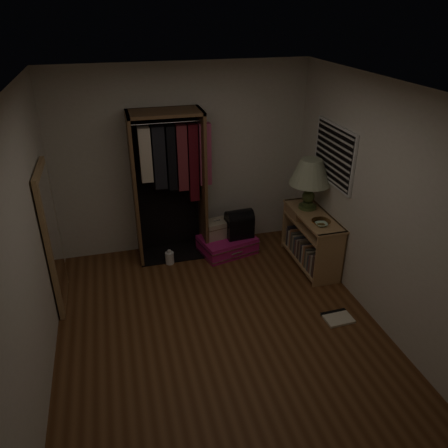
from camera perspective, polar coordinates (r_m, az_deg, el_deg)
The scene contains 13 objects.
ground at distance 5.01m, azimuth -0.54°, elevation -13.47°, with size 4.00×4.00×0.00m, color #553018.
room_walls at distance 4.24m, azimuth 0.21°, elevation 2.66°, with size 3.52×4.02×2.60m.
console_bookshelf at distance 6.06m, azimuth 11.13°, elevation -1.67°, with size 0.42×1.12×0.75m.
open_wardrobe at distance 5.86m, azimuth -6.96°, elevation 6.65°, with size 1.05×0.50×2.05m.
floor_mirror at distance 5.32m, azimuth -21.48°, elevation -1.81°, with size 0.06×0.80×1.70m.
pink_suitcase at distance 6.31m, azimuth 0.41°, elevation -2.67°, with size 0.89×0.73×0.24m.
train_case at distance 6.22m, azimuth -0.93°, elevation -0.61°, with size 0.41×0.32×0.26m.
black_bag at distance 6.19m, azimuth 2.01°, elevation 0.13°, with size 0.40×0.27×0.41m.
table_lamp at distance 5.84m, azimuth 11.24°, elevation 6.56°, with size 0.58×0.58×0.69m.
brass_tray at distance 5.69m, azimuth 12.57°, elevation 0.38°, with size 0.30×0.30×0.01m.
ceramic_bowl at distance 5.58m, azimuth 12.61°, elevation -0.06°, with size 0.15×0.15×0.04m, color #B1D4B4.
white_jug at distance 6.10m, azimuth -7.12°, elevation -4.39°, with size 0.14×0.14×0.21m.
floor_book at distance 5.30m, azimuth 14.55°, elevation -11.68°, with size 0.33×0.27×0.03m.
Camera 1 is at (-0.93, -3.68, 3.26)m, focal length 35.00 mm.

